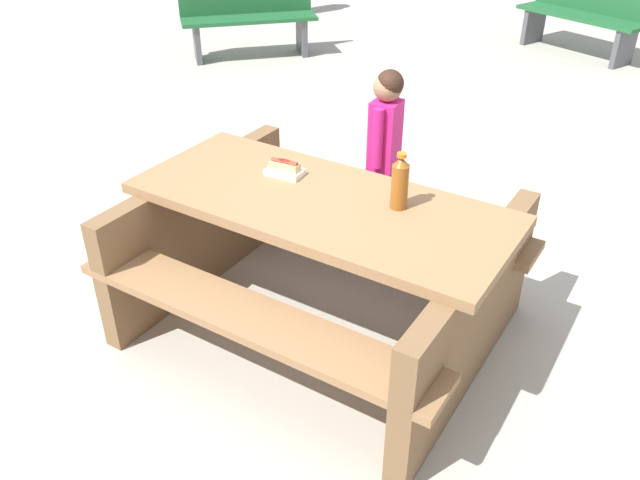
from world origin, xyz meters
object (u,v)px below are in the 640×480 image
park_bench_mid (248,16)px  child_in_coat (385,136)px  hotdog_tray (285,169)px  picnic_table (320,254)px  park_bench_near (584,13)px  soda_bottle (400,183)px

park_bench_mid → child_in_coat: bearing=142.6°
hotdog_tray → picnic_table: bearing=160.9°
child_in_coat → park_bench_near: bearing=-86.2°
park_bench_near → park_bench_mid: 3.82m
picnic_table → soda_bottle: bearing=-156.5°
picnic_table → park_bench_near: bearing=-84.8°
soda_bottle → child_in_coat: bearing=-55.3°
picnic_table → soda_bottle: 0.56m
hotdog_tray → park_bench_mid: bearing=-46.0°
hotdog_tray → park_bench_mid: size_ratio=0.14×
picnic_table → park_bench_mid: bearing=-44.4°
child_in_coat → picnic_table: bearing=102.5°
picnic_table → hotdog_tray: hotdog_tray is taller
child_in_coat → park_bench_mid: bearing=-37.4°
picnic_table → park_bench_near: park_bench_near is taller
picnic_table → park_bench_mid: size_ratio=1.34×
picnic_table → child_in_coat: (0.20, -0.92, 0.25)m
soda_bottle → park_bench_mid: soda_bottle is taller
park_bench_mid → park_bench_near: bearing=-142.2°
picnic_table → child_in_coat: size_ratio=1.74×
park_bench_near → hotdog_tray: bearing=92.4°
picnic_table → hotdog_tray: (0.29, -0.10, 0.34)m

